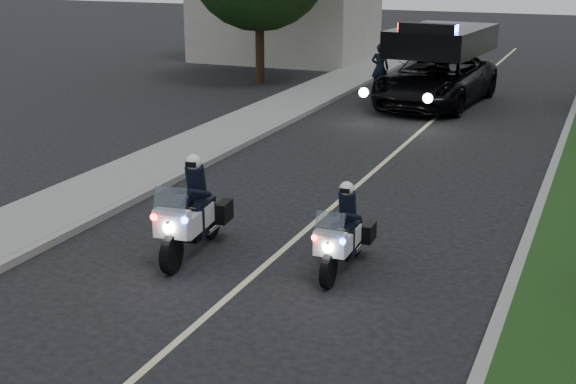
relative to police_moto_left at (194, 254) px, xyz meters
name	(u,v)px	position (x,y,z in m)	size (l,w,h in m)	color
ground	(228,297)	(1.43, -1.42, 0.00)	(120.00, 120.00, 0.00)	black
curb_right	(554,165)	(5.53, 8.58, 0.07)	(0.20, 60.00, 0.15)	gray
curb_left	(258,136)	(-2.67, 8.58, 0.07)	(0.20, 60.00, 0.15)	gray
sidewalk_left	(225,133)	(-3.77, 8.58, 0.08)	(2.00, 60.00, 0.16)	gray
lane_marking	(396,152)	(1.43, 8.58, 0.00)	(0.12, 50.00, 0.01)	#BFB78C
police_moto_left	(194,254)	(0.00, 0.00, 0.00)	(0.75, 2.15, 1.83)	silver
police_moto_right	(343,270)	(2.74, 0.33, 0.00)	(0.64, 1.83, 1.56)	white
police_suv	(435,104)	(0.89, 15.75, 0.00)	(2.98, 6.45, 3.13)	black
bicycle	(379,97)	(-1.32, 16.31, 0.00)	(0.56, 1.61, 0.84)	black
cyclist	(379,97)	(-1.32, 16.31, 0.00)	(0.64, 0.43, 1.78)	black
tree_left_near	(260,83)	(-6.78, 17.64, 0.00)	(5.80, 5.80, 9.66)	#163712
tree_left_far	(312,53)	(-8.32, 27.51, 0.00)	(6.26, 6.26, 10.43)	black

